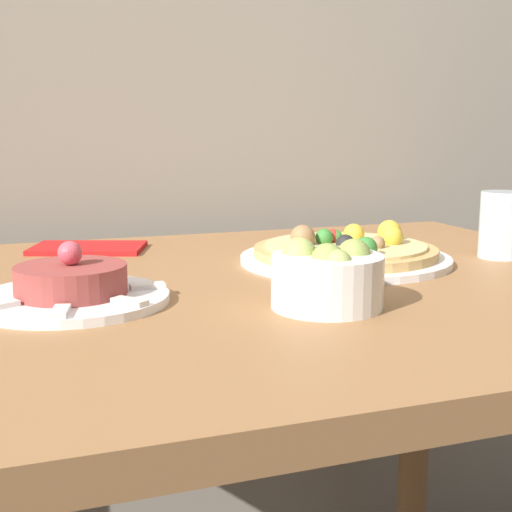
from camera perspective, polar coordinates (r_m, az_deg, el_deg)
dining_table at (r=0.93m, az=-0.88°, el=-9.48°), size 1.10×0.83×0.80m
pizza_plate at (r=1.03m, az=7.21°, el=0.29°), size 0.30×0.30×0.06m
tartare_plate at (r=0.82m, az=-14.54°, el=-2.52°), size 0.22×0.22×0.07m
small_bowl at (r=0.77m, az=5.70°, el=-1.66°), size 0.12×0.12×0.08m
drinking_glass at (r=1.12m, az=19.06°, el=2.37°), size 0.06×0.06×0.10m
napkin at (r=1.15m, az=-13.28°, el=0.62°), size 0.20×0.16×0.01m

